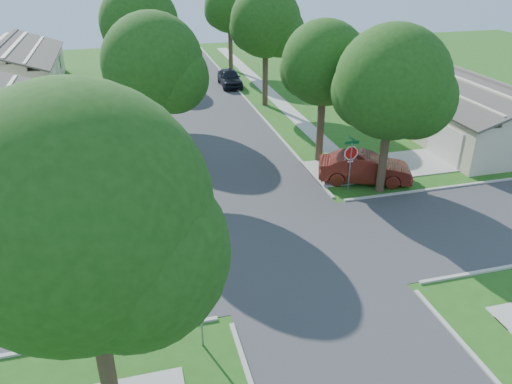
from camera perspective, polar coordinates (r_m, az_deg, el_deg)
The scene contains 21 objects.
ground at distance 21.77m, azimuth 4.20°, elevation -6.54°, with size 100.00×100.00×0.00m, color #265517.
road_ns at distance 21.76m, azimuth 4.20°, elevation -6.53°, with size 7.00×100.00×0.02m, color #333335.
sidewalk_ne at distance 46.42m, azimuth 1.01°, elevation 11.79°, with size 1.20×40.00×0.04m, color #9E9B91.
sidewalk_nw at distance 44.76m, azimuth -14.46°, elevation 10.40°, with size 1.20×40.00×0.04m, color #9E9B91.
driveway at distance 30.46m, azimuth 14.07°, elevation 2.86°, with size 8.80×3.60×0.05m, color #9E9B91.
stop_sign_sw at distance 15.95m, azimuth -6.44°, elevation -11.71°, with size 1.05×0.80×2.98m.
stop_sign_ne at distance 26.34m, azimuth 10.79°, elevation 4.16°, with size 1.05×0.80×2.98m.
tree_e_near at distance 29.04m, azimuth 7.88°, elevation 13.96°, with size 4.97×4.80×8.28m.
tree_e_mid at distance 40.11m, azimuth 1.18°, elevation 18.53°, with size 5.59×5.40×9.21m.
tree_e_far at distance 52.66m, azimuth -2.97°, elevation 20.13°, with size 5.17×5.00×8.72m.
tree_w_near at distance 26.84m, azimuth -11.54°, elevation 13.69°, with size 5.38×5.20×8.97m.
tree_w_mid at distance 38.58m, azimuth -13.06°, elevation 17.93°, with size 5.80×5.60×9.56m.
tree_w_far at distance 51.58m, azimuth -13.80°, elevation 18.79°, with size 4.76×4.60×8.04m.
tree_sw_corner at distance 11.68m, azimuth -19.06°, elevation -3.72°, with size 6.21×6.00×9.55m.
tree_ne_corner at distance 25.57m, azimuth 15.39°, elevation 11.44°, with size 5.80×5.60×8.66m.
house_ne_near at distance 37.32m, azimuth 22.65°, elevation 8.43°, with size 8.42×13.60×4.23m.
house_ne_far at distance 52.25m, azimuth 10.94°, elevation 14.69°, with size 8.42×13.60×4.23m.
house_nw_far at distance 51.18m, azimuth -26.21°, elevation 12.27°, with size 8.42×13.60×4.23m.
car_driveway at distance 28.01m, azimuth 12.32°, elevation 2.71°, with size 1.75×5.01×1.65m, color #5E1B13.
car_curb_east at distance 47.09m, azimuth -3.02°, elevation 12.92°, with size 1.83×4.55×1.55m, color black.
car_curb_west at distance 52.38m, azimuth -11.58°, elevation 13.64°, with size 1.68×4.13×1.20m, color black.
Camera 1 is at (-6.20, -17.16, 11.87)m, focal length 35.00 mm.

